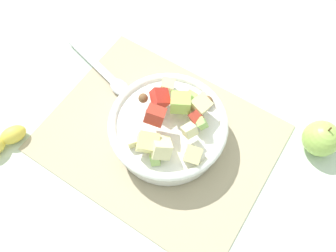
{
  "coord_description": "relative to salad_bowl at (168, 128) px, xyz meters",
  "views": [
    {
      "loc": [
        -0.18,
        0.25,
        0.67
      ],
      "look_at": [
        -0.02,
        -0.01,
        0.05
      ],
      "focal_mm": 36.57,
      "sensor_mm": 36.0,
      "label": 1
    }
  ],
  "objects": [
    {
      "name": "ground_plane",
      "position": [
        0.02,
        0.01,
        -0.05
      ],
      "size": [
        2.4,
        2.4,
        0.0
      ],
      "primitive_type": "plane",
      "color": "silver"
    },
    {
      "name": "placemat",
      "position": [
        0.02,
        0.01,
        -0.04
      ],
      "size": [
        0.47,
        0.37,
        0.01
      ],
      "primitive_type": "cube",
      "color": "tan",
      "rests_on": "ground_plane"
    },
    {
      "name": "salad_bowl",
      "position": [
        0.0,
        0.0,
        0.0
      ],
      "size": [
        0.24,
        0.24,
        0.13
      ],
      "color": "white",
      "rests_on": "placemat"
    },
    {
      "name": "serving_spoon",
      "position": [
        0.2,
        -0.05,
        -0.03
      ],
      "size": [
        0.22,
        0.08,
        0.01
      ],
      "color": "#B7B7BC",
      "rests_on": "placemat"
    },
    {
      "name": "whole_apple",
      "position": [
        -0.27,
        -0.15,
        -0.01
      ],
      "size": [
        0.07,
        0.07,
        0.09
      ],
      "color": "#9EC656",
      "rests_on": "ground_plane"
    }
  ]
}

